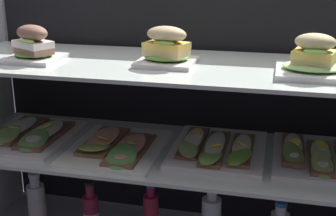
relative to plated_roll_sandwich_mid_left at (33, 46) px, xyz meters
The scene contains 14 objects.
case_frame 0.53m from the plated_roll_sandwich_mid_left, 25.82° to the left, with size 1.53×0.54×0.99m.
riser_lower_tier 0.70m from the plated_roll_sandwich_mid_left, ahead, with size 1.46×0.47×0.37m.
shelf_lower_glass 0.56m from the plated_roll_sandwich_mid_left, ahead, with size 1.48×0.49×0.01m, color silver.
riser_upper_tier 0.48m from the plated_roll_sandwich_mid_left, ahead, with size 1.46×0.47×0.29m.
shelf_upper_glass 0.44m from the plated_roll_sandwich_mid_left, ahead, with size 1.48×0.49×0.01m, color silver.
plated_roll_sandwich_mid_left is the anchor object (origin of this frame).
plated_roll_sandwich_mid_right 0.44m from the plated_roll_sandwich_mid_left, ahead, with size 0.18×0.18×0.12m.
plated_roll_sandwich_right_of_center 0.87m from the plated_roll_sandwich_mid_left, ahead, with size 0.20×0.20×0.12m.
open_sandwich_tray_far_left 0.34m from the plated_roll_sandwich_mid_left, 146.21° to the left, with size 0.30×0.37×0.06m.
open_sandwich_tray_mid_left 0.42m from the plated_roll_sandwich_mid_left, ahead, with size 0.30×0.37×0.06m.
open_sandwich_tray_right_of_center 0.68m from the plated_roll_sandwich_mid_left, ahead, with size 0.30×0.38×0.06m.
open_sandwich_tray_near_left_corner 0.98m from the plated_roll_sandwich_mid_left, ahead, with size 0.30×0.37×0.06m.
juice_bottle_near_post 0.67m from the plated_roll_sandwich_mid_left, 133.51° to the left, with size 0.07×0.07×0.21m.
juice_bottle_front_second 0.67m from the plated_roll_sandwich_mid_left, 44.28° to the left, with size 0.06×0.06×0.20m.
Camera 1 is at (0.34, -1.42, 1.04)m, focal length 50.34 mm.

